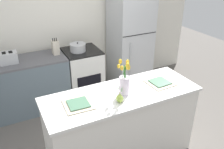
% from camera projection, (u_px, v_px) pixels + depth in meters
% --- Properties ---
extents(back_wall, '(5.20, 0.08, 2.70)m').
position_uv_depth(back_wall, '(67.00, 19.00, 4.09)').
color(back_wall, silver).
rests_on(back_wall, ground_plane).
extents(kitchen_island, '(1.80, 0.66, 0.95)m').
position_uv_depth(kitchen_island, '(121.00, 126.00, 2.89)').
color(kitchen_island, silver).
rests_on(kitchen_island, ground_plane).
extents(back_counter, '(1.68, 0.60, 0.89)m').
position_uv_depth(back_counter, '(14.00, 88.00, 3.76)').
color(back_counter, slate).
rests_on(back_counter, ground_plane).
extents(stove_range, '(0.60, 0.61, 0.89)m').
position_uv_depth(stove_range, '(83.00, 74.00, 4.22)').
color(stove_range, silver).
rests_on(stove_range, ground_plane).
extents(refrigerator, '(0.68, 0.67, 1.81)m').
position_uv_depth(refrigerator, '(130.00, 41.00, 4.39)').
color(refrigerator, '#B7BABC').
rests_on(refrigerator, ground_plane).
extents(flower_vase, '(0.16, 0.16, 0.40)m').
position_uv_depth(flower_vase, '(124.00, 82.00, 2.59)').
color(flower_vase, silver).
rests_on(flower_vase, kitchen_island).
extents(pear_figurine, '(0.08, 0.08, 0.13)m').
position_uv_depth(pear_figurine, '(120.00, 98.00, 2.49)').
color(pear_figurine, '#9EBC47').
rests_on(pear_figurine, kitchen_island).
extents(plate_setting_left, '(0.31, 0.31, 0.02)m').
position_uv_depth(plate_setting_left, '(78.00, 104.00, 2.46)').
color(plate_setting_left, beige).
rests_on(plate_setting_left, kitchen_island).
extents(plate_setting_right, '(0.31, 0.31, 0.02)m').
position_uv_depth(plate_setting_right, '(160.00, 82.00, 2.88)').
color(plate_setting_right, beige).
rests_on(plate_setting_right, kitchen_island).
extents(toaster, '(0.28, 0.18, 0.17)m').
position_uv_depth(toaster, '(8.00, 58.00, 3.50)').
color(toaster, '#B7BABC').
rests_on(toaster, back_counter).
extents(cooking_pot, '(0.27, 0.27, 0.16)m').
position_uv_depth(cooking_pot, '(78.00, 47.00, 3.95)').
color(cooking_pot, '#B2B5B7').
rests_on(cooking_pot, stove_range).
extents(knife_block, '(0.10, 0.14, 0.27)m').
position_uv_depth(knife_block, '(55.00, 48.00, 3.82)').
color(knife_block, beige).
rests_on(knife_block, back_counter).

